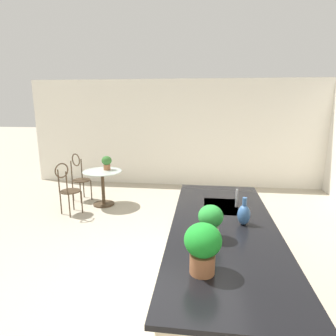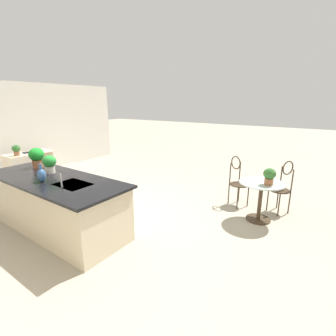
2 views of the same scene
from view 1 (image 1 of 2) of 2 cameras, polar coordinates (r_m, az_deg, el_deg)
name	(u,v)px [view 1 (image 1 of 2)]	position (r m, az deg, el deg)	size (l,w,h in m)	color
ground_plane	(149,281)	(3.76, -3.91, -21.67)	(40.00, 40.00, 0.00)	#B2A893
wall_left_window	(179,133)	(7.35, 2.32, 6.95)	(0.12, 7.80, 2.70)	silver
kitchen_island	(222,265)	(3.21, 10.77, -18.67)	(2.80, 1.06, 0.92)	beige
bistro_table	(103,185)	(6.13, -12.95, -3.26)	(0.80, 0.80, 0.74)	#3D2D1E
chair_near_window	(67,186)	(5.75, -19.57, -3.48)	(0.52, 0.52, 1.04)	#3D2D1E
chair_by_island	(79,175)	(6.55, -17.37, -1.33)	(0.52, 0.52, 1.04)	#3D2D1E
sink_faucet	(237,198)	(3.48, 13.62, -5.90)	(0.02, 0.02, 0.22)	#B2B5BA
potted_plant_on_table	(107,162)	(6.11, -12.22, 1.19)	(0.21, 0.21, 0.29)	#9E603D
potted_plant_counter_near	(211,220)	(2.64, 8.56, -10.24)	(0.23, 0.23, 0.32)	beige
potted_plant_counter_far	(203,245)	(2.13, 7.01, -15.17)	(0.27, 0.27, 0.38)	#9E603D
vase_on_counter	(244,214)	(3.02, 15.00, -8.98)	(0.13, 0.13, 0.29)	#386099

